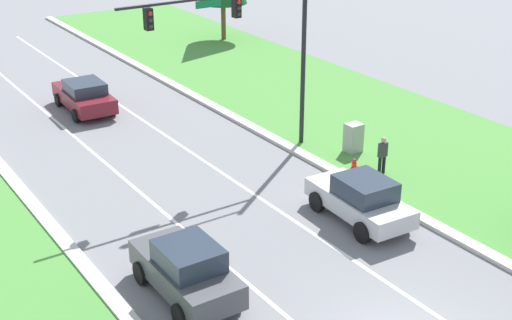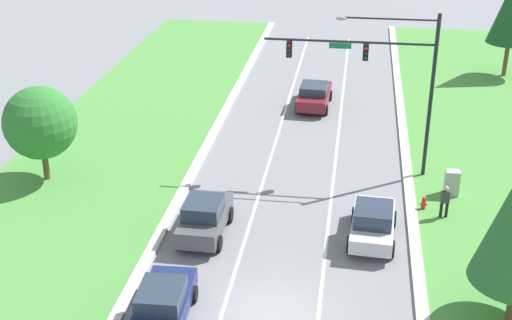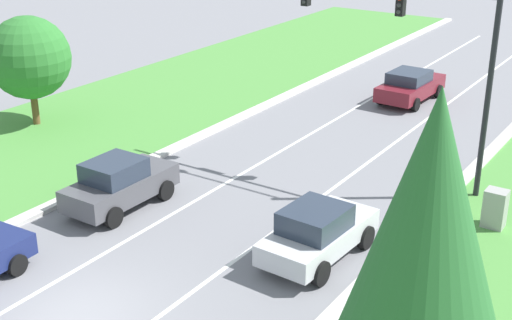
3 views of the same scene
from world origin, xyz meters
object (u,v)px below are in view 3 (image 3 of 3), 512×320
Objects in this scene: pedestrian at (453,227)px; fire_hydrant at (432,228)px; utility_cabinet at (495,210)px; graphite_sedan at (119,184)px; burgundy_sedan at (410,86)px; conifer_far_right_tree at (428,230)px; oak_far_left_tree at (29,58)px; silver_sedan at (318,232)px; traffic_signal_mast at (426,31)px.

pedestrian is 1.26m from fire_hydrant.
utility_cabinet is 2.29m from fire_hydrant.
burgundy_sedan is at bearing 78.79° from graphite_sedan.
fire_hydrant is 9.66m from conifer_far_right_tree.
burgundy_sedan is at bearing -70.49° from pedestrian.
oak_far_left_tree is (-20.05, 1.20, 2.25)m from pedestrian.
conifer_far_right_tree is (8.82, -21.78, 3.81)m from burgundy_sedan.
graphite_sedan is at bearing -153.95° from utility_cabinet.
conifer_far_right_tree is at bearing -19.10° from graphite_sedan.
oak_far_left_tree is (-16.74, 3.62, 2.32)m from silver_sedan.
oak_far_left_tree is (-19.18, 0.50, 2.84)m from fire_hydrant.
conifer_far_right_tree reaches higher than burgundy_sedan.
oak_far_left_tree reaches higher than utility_cabinet.
traffic_signal_mast is 12.31× the size of fire_hydrant.
traffic_signal_mast is 6.31× the size of utility_cabinet.
graphite_sedan is at bearing -158.94° from fire_hydrant.
silver_sedan is 3.99m from fire_hydrant.
conifer_far_right_tree reaches higher than utility_cabinet.
oak_far_left_tree is at bearing 155.88° from graphite_sedan.
conifer_far_right_tree reaches higher than silver_sedan.
conifer_far_right_tree is at bearing -83.49° from utility_cabinet.
pedestrian is (7.10, -14.22, 0.12)m from burgundy_sedan.
traffic_signal_mast is 6.55m from utility_cabinet.
conifer_far_right_tree is (5.03, -5.14, 3.76)m from silver_sedan.
traffic_signal_mast is 8.51m from silver_sedan.
traffic_signal_mast reaches higher than graphite_sedan.
traffic_signal_mast is 11.89m from graphite_sedan.
graphite_sedan is 0.96× the size of silver_sedan.
traffic_signal_mast is at bearing 111.37° from conifer_far_right_tree.
burgundy_sedan is 14.07m from utility_cabinet.
conifer_far_right_tree reaches higher than fire_hydrant.
pedestrian is 2.41× the size of fire_hydrant.
graphite_sedan is 11.16m from pedestrian.
traffic_signal_mast reaches higher than pedestrian.
pedestrian is (3.02, -4.55, -4.80)m from traffic_signal_mast.
burgundy_sedan is 2.75× the size of pedestrian.
burgundy_sedan is 3.40× the size of utility_cabinet.
utility_cabinet is 0.27× the size of oak_far_left_tree.
utility_cabinet is at bearing -110.48° from pedestrian.
graphite_sedan is 0.83× the size of oak_far_left_tree.
silver_sedan is at bearing 5.82° from graphite_sedan.
graphite_sedan reaches higher than silver_sedan.
fire_hydrant is (2.44, 3.12, -0.52)m from silver_sedan.
utility_cabinet is 20.82m from oak_far_left_tree.
conifer_far_right_tree is (1.14, -9.99, 3.94)m from utility_cabinet.
oak_far_left_tree is (-9.32, 4.29, 2.28)m from graphite_sedan.
graphite_sedan reaches higher than burgundy_sedan.
pedestrian is 0.23× the size of conifer_far_right_tree.
silver_sedan is 17.07m from burgundy_sedan.
silver_sedan is 6.22m from utility_cabinet.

